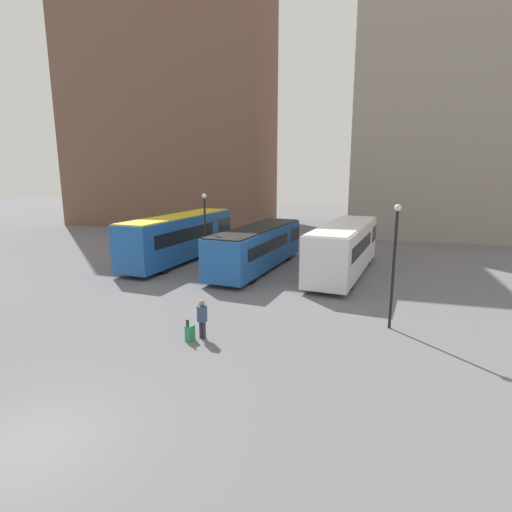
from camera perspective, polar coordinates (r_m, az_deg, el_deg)
name	(u,v)px	position (r m, az deg, el deg)	size (l,w,h in m)	color
ground_plane	(34,444)	(11.83, -29.14, -22.44)	(160.00, 160.00, 0.00)	slate
building_block_left	(171,103)	(54.33, -11.99, 20.61)	(24.19, 13.07, 29.87)	brown
building_block_right	(454,22)	(50.29, 26.44, 27.75)	(18.14, 15.55, 42.31)	gray
bus_0	(181,236)	(29.84, -10.66, 2.84)	(3.51, 12.21, 3.37)	#1E56A3
bus_1	(258,246)	(26.84, 0.25, 1.44)	(3.77, 11.22, 2.84)	#1E56A3
bus_2	(344,247)	(26.03, 12.52, 1.29)	(3.90, 11.23, 3.22)	silver
traveler	(202,316)	(15.81, -7.71, -8.44)	(0.50, 0.50, 1.57)	#382D4C
suitcase	(190,333)	(15.88, -9.42, -10.80)	(0.33, 0.39, 0.89)	#28844C
lamp_post_0	(394,256)	(17.03, 19.15, -0.03)	(0.28, 0.28, 5.17)	black
lamp_post_1	(205,229)	(24.30, -7.28, 3.89)	(0.28, 0.28, 5.16)	black
trash_bin	(214,271)	(24.76, -6.00, -2.18)	(0.52, 0.52, 0.85)	#47474C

